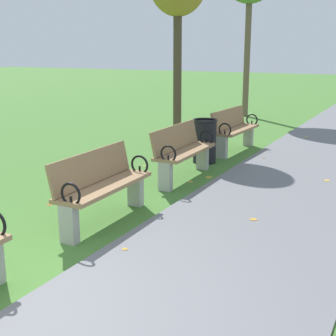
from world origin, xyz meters
name	(u,v)px	position (x,y,z in m)	size (l,w,h in m)	color
park_bench_2	(102,185)	(-0.50, 2.45, 0.49)	(0.51, 1.61, 0.90)	#93704C
park_bench_3	(183,151)	(-0.50, 4.77, 0.49)	(0.50, 1.61, 0.90)	#93704C
park_bench_4	(234,129)	(-0.50, 7.25, 0.49)	(0.53, 1.62, 0.90)	#93704C
trash_bin	(205,141)	(-0.65, 6.03, 0.42)	(0.48, 0.48, 0.84)	black
scattered_leaves	(186,183)	(-0.33, 4.53, 0.01)	(4.74, 11.40, 0.02)	gold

